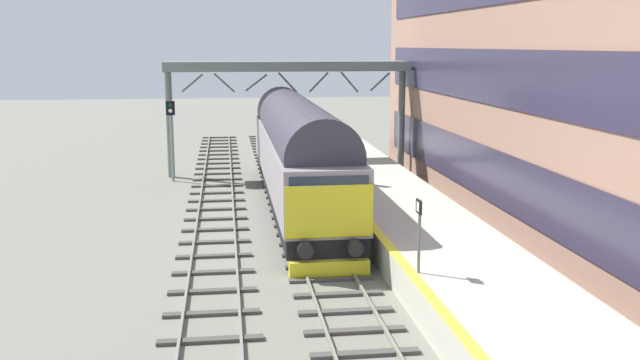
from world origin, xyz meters
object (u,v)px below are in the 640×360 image
signal_post_near (171,131)px  platform_number_sign (419,225)px  diesel_locomotive (297,150)px  waiting_passenger (360,161)px

signal_post_near → platform_number_sign: 20.64m
diesel_locomotive → signal_post_near: diesel_locomotive is taller
platform_number_sign → waiting_passenger: size_ratio=1.19×
diesel_locomotive → waiting_passenger: (2.64, -0.28, -0.49)m
platform_number_sign → waiting_passenger: bearing=86.5°
platform_number_sign → waiting_passenger: platform_number_sign is taller
diesel_locomotive → platform_number_sign: bearing=-81.2°
signal_post_near → waiting_passenger: 10.99m
signal_post_near → platform_number_sign: signal_post_near is taller
diesel_locomotive → platform_number_sign: diesel_locomotive is taller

